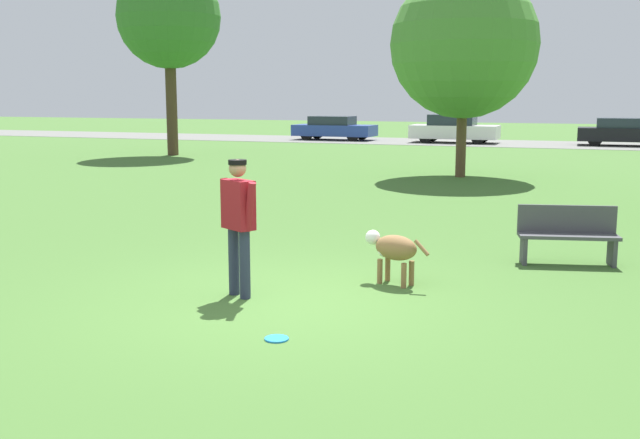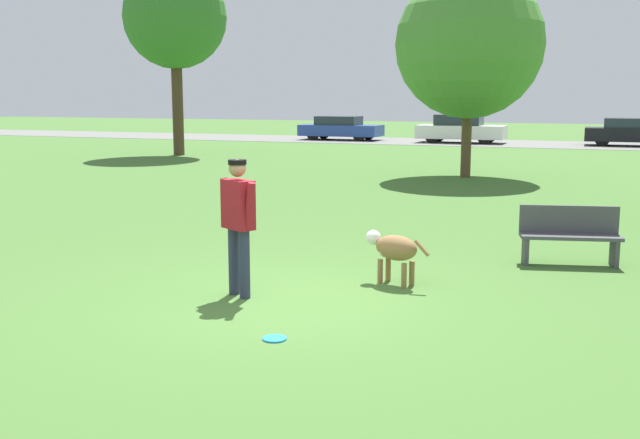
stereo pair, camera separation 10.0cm
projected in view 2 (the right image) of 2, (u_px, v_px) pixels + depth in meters
ground_plane at (276, 301)px, 8.90m from camera, size 120.00×120.00×0.00m
far_road_strip at (528, 144)px, 37.41m from camera, size 120.00×6.00×0.01m
person at (238, 216)px, 8.96m from camera, size 0.65×0.43×1.67m
dog at (393, 249)px, 9.64m from camera, size 0.95×0.51×0.67m
frisbee at (275, 339)px, 7.50m from camera, size 0.24×0.24×0.02m
tree_mid_center at (469, 44)px, 21.73m from camera, size 4.31×4.31×6.03m
tree_far_left at (175, 17)px, 29.69m from camera, size 4.11×4.11×7.56m
parked_car_blue at (340, 128)px, 40.67m from camera, size 4.44×1.91×1.29m
parked_car_white at (461, 129)px, 38.15m from camera, size 4.43×1.89×1.45m
parked_car_black at (629, 132)px, 35.80m from camera, size 4.07×1.81×1.34m
park_bench at (570, 233)px, 10.79m from camera, size 1.46×0.71×0.84m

